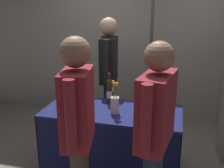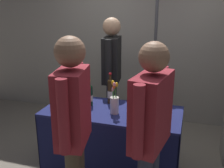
# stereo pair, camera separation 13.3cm
# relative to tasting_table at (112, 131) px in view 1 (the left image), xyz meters

# --- Properties ---
(back_partition) EXTENTS (6.56, 0.12, 2.97)m
(back_partition) POSITION_rel_tasting_table_xyz_m (0.00, 1.70, 0.96)
(back_partition) COLOR #9E998E
(back_partition) RESTS_ON ground_plane
(tasting_table) EXTENTS (1.50, 0.69, 0.78)m
(tasting_table) POSITION_rel_tasting_table_xyz_m (0.00, 0.00, 0.00)
(tasting_table) COLOR #191E51
(tasting_table) RESTS_ON ground_plane
(featured_wine_bottle) EXTENTS (0.07, 0.07, 0.35)m
(featured_wine_bottle) POSITION_rel_tasting_table_xyz_m (0.39, -0.18, 0.40)
(featured_wine_bottle) COLOR black
(featured_wine_bottle) RESTS_ON tasting_table
(display_bottle_0) EXTENTS (0.07, 0.07, 0.32)m
(display_bottle_0) POSITION_rel_tasting_table_xyz_m (0.53, -0.04, 0.38)
(display_bottle_0) COLOR #38230F
(display_bottle_0) RESTS_ON tasting_table
(display_bottle_1) EXTENTS (0.07, 0.07, 0.33)m
(display_bottle_1) POSITION_rel_tasting_table_xyz_m (-0.60, 0.07, 0.39)
(display_bottle_1) COLOR black
(display_bottle_1) RESTS_ON tasting_table
(display_bottle_2) EXTENTS (0.08, 0.08, 0.30)m
(display_bottle_2) POSITION_rel_tasting_table_xyz_m (-0.29, 0.07, 0.38)
(display_bottle_2) COLOR black
(display_bottle_2) RESTS_ON tasting_table
(display_bottle_3) EXTENTS (0.07, 0.07, 0.34)m
(display_bottle_3) POSITION_rel_tasting_table_xyz_m (0.39, -0.07, 0.39)
(display_bottle_3) COLOR black
(display_bottle_3) RESTS_ON tasting_table
(display_bottle_4) EXTENTS (0.07, 0.07, 0.34)m
(display_bottle_4) POSITION_rel_tasting_table_xyz_m (-0.43, 0.22, 0.39)
(display_bottle_4) COLOR black
(display_bottle_4) RESTS_ON tasting_table
(display_bottle_5) EXTENTS (0.08, 0.08, 0.30)m
(display_bottle_5) POSITION_rel_tasting_table_xyz_m (-0.46, -0.22, 0.38)
(display_bottle_5) COLOR black
(display_bottle_5) RESTS_ON tasting_table
(display_bottle_6) EXTENTS (0.07, 0.07, 0.36)m
(display_bottle_6) POSITION_rel_tasting_table_xyz_m (-0.08, 0.20, 0.40)
(display_bottle_6) COLOR #38230F
(display_bottle_6) RESTS_ON tasting_table
(display_bottle_7) EXTENTS (0.07, 0.07, 0.35)m
(display_bottle_7) POSITION_rel_tasting_table_xyz_m (-0.55, 0.20, 0.39)
(display_bottle_7) COLOR black
(display_bottle_7) RESTS_ON tasting_table
(wine_glass_near_vendor) EXTENTS (0.07, 0.07, 0.14)m
(wine_glass_near_vendor) POSITION_rel_tasting_table_xyz_m (0.32, 0.18, 0.35)
(wine_glass_near_vendor) COLOR silver
(wine_glass_near_vendor) RESTS_ON tasting_table
(flower_vase) EXTENTS (0.09, 0.09, 0.36)m
(flower_vase) POSITION_rel_tasting_table_xyz_m (0.05, -0.07, 0.37)
(flower_vase) COLOR silver
(flower_vase) RESTS_ON tasting_table
(vendor_presenter) EXTENTS (0.26, 0.56, 1.73)m
(vendor_presenter) POSITION_rel_tasting_table_xyz_m (-0.24, 0.78, 0.51)
(vendor_presenter) COLOR #2D3347
(vendor_presenter) RESTS_ON ground_plane
(taster_foreground_right) EXTENTS (0.28, 0.55, 1.68)m
(taster_foreground_right) POSITION_rel_tasting_table_xyz_m (-0.06, -0.84, 0.48)
(taster_foreground_right) COLOR #4C4233
(taster_foreground_right) RESTS_ON ground_plane
(taster_foreground_left) EXTENTS (0.29, 0.62, 1.65)m
(taster_foreground_left) POSITION_rel_tasting_table_xyz_m (0.52, -0.68, 0.46)
(taster_foreground_left) COLOR #2D3347
(taster_foreground_left) RESTS_ON ground_plane
(booth_signpost) EXTENTS (0.57, 0.04, 2.23)m
(booth_signpost) POSITION_rel_tasting_table_xyz_m (0.28, 1.15, 0.84)
(booth_signpost) COLOR #47474C
(booth_signpost) RESTS_ON ground_plane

